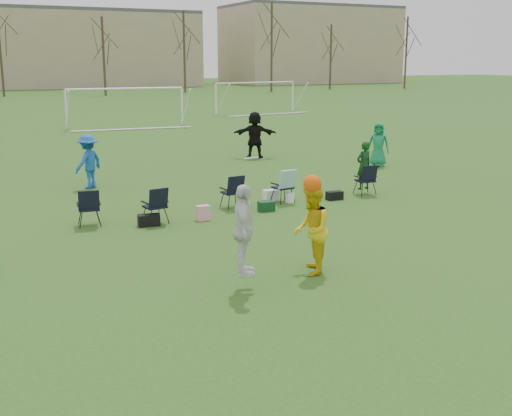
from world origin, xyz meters
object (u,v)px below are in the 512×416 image
fielder_black (255,135)px  center_contest (286,229)px  goal_mid (126,96)px  fielder_blue (88,162)px  fielder_green_far (378,144)px  goal_right (256,89)px

fielder_black → center_contest: (-6.33, -14.58, 0.02)m
goal_mid → fielder_blue: bearing=-104.2°
fielder_green_far → fielder_black: fielder_black is taller
fielder_green_far → fielder_black: size_ratio=0.87×
center_contest → goal_right: center_contest is taller
fielder_black → goal_mid: size_ratio=0.27×
fielder_blue → goal_right: (18.22, 24.98, 1.03)m
goal_right → fielder_green_far: bearing=-113.1°
center_contest → goal_mid: bearing=81.1°
fielder_black → goal_mid: (-1.67, 15.31, 0.92)m
fielder_blue → center_contest: bearing=59.8°
fielder_black → center_contest: size_ratio=0.80×
goal_right → fielder_black: bearing=-123.9°
center_contest → goal_mid: center_contest is taller
fielder_green_far → fielder_black: bearing=170.7°
fielder_blue → center_contest: (1.56, -10.91, 0.13)m
fielder_green_far → goal_right: 26.43m
fielder_green_far → fielder_black: (-3.47, 4.19, 0.13)m
fielder_blue → fielder_black: fielder_black is taller
center_contest → goal_right: size_ratio=0.34×
fielder_green_far → fielder_black: 5.44m
goal_mid → center_contest: bearing=-94.9°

